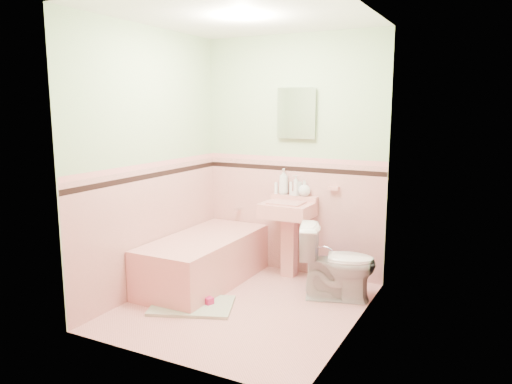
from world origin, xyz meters
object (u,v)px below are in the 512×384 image
at_px(soap_bottle_right, 304,188).
at_px(shoe, 206,299).
at_px(soap_bottle_left, 284,181).
at_px(toilet, 338,262).
at_px(bathtub, 204,261).
at_px(soap_bottle_mid, 296,185).
at_px(sink, 287,241).
at_px(bucket, 324,273).
at_px(medicine_cabinet, 297,113).

bearing_deg(soap_bottle_right, shoe, -110.95).
bearing_deg(soap_bottle_left, toilet, -32.60).
distance_m(soap_bottle_left, toilet, 1.11).
bearing_deg(shoe, toilet, 56.68).
bearing_deg(toilet, shoe, 108.03).
bearing_deg(bathtub, shoe, -55.29).
relative_size(soap_bottle_left, soap_bottle_right, 1.66).
height_order(soap_bottle_left, toilet, soap_bottle_left).
bearing_deg(soap_bottle_mid, toilet, -37.95).
bearing_deg(sink, bathtub, -142.07).
bearing_deg(sink, bucket, -8.95).
xyz_separation_m(soap_bottle_mid, shoe, (-0.36, -1.19, -0.90)).
relative_size(medicine_cabinet, toilet, 0.71).
distance_m(soap_bottle_right, bucket, 0.89).
xyz_separation_m(soap_bottle_left, soap_bottle_mid, (0.14, 0.00, -0.03)).
bearing_deg(soap_bottle_mid, bathtub, -134.29).
distance_m(medicine_cabinet, soap_bottle_left, 0.73).
height_order(medicine_cabinet, soap_bottle_right, medicine_cabinet).
height_order(toilet, shoe, toilet).
xyz_separation_m(sink, toilet, (0.64, -0.31, -0.05)).
relative_size(medicine_cabinet, bucket, 1.82).
distance_m(medicine_cabinet, shoe, 2.08).
distance_m(soap_bottle_right, shoe, 1.55).
xyz_separation_m(medicine_cabinet, bucket, (0.43, -0.28, -1.56)).
bearing_deg(bucket, soap_bottle_right, 142.38).
height_order(soap_bottle_mid, bucket, soap_bottle_mid).
bearing_deg(toilet, bucket, 23.58).
bearing_deg(toilet, soap_bottle_mid, 34.80).
bearing_deg(medicine_cabinet, soap_bottle_mid, -67.14).
height_order(sink, bucket, sink).
bearing_deg(toilet, sink, 46.87).
xyz_separation_m(bathtub, toilet, (1.32, 0.22, 0.13)).
relative_size(bathtub, soap_bottle_left, 5.47).
bearing_deg(shoe, bathtub, 146.11).
height_order(sink, shoe, sink).
height_order(toilet, bucket, toilet).
distance_m(soap_bottle_left, soap_bottle_right, 0.24).
relative_size(bathtub, soap_bottle_mid, 7.11).
distance_m(sink, bucket, 0.51).
distance_m(soap_bottle_mid, toilet, 1.00).
relative_size(soap_bottle_mid, soap_bottle_right, 1.28).
height_order(bucket, shoe, bucket).
bearing_deg(soap_bottle_mid, soap_bottle_right, 0.00).
distance_m(bathtub, toilet, 1.35).
bearing_deg(soap_bottle_mid, bucket, -30.56).
relative_size(soap_bottle_left, soap_bottle_mid, 1.30).
distance_m(bathtub, shoe, 0.61).
distance_m(sink, shoe, 1.12).
relative_size(bathtub, soap_bottle_right, 9.11).
bearing_deg(soap_bottle_mid, soap_bottle_left, 180.00).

